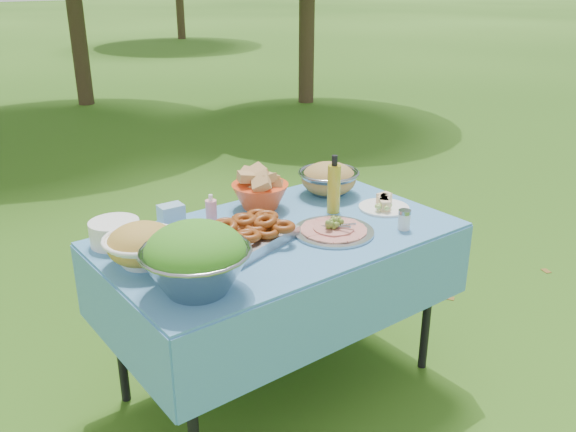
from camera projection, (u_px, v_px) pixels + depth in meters
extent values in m
plane|color=#1B3C0B|center=(280.00, 382.00, 2.84)|extent=(80.00, 80.00, 0.00)
cube|color=#82D6FB|center=(280.00, 311.00, 2.70)|extent=(1.46, 0.86, 0.76)
cylinder|color=white|center=(115.00, 232.00, 2.44)|extent=(0.26, 0.26, 0.10)
cube|color=#8BBBDE|center=(171.00, 215.00, 2.61)|extent=(0.11, 0.08, 0.09)
cylinder|color=pink|center=(211.00, 210.00, 2.61)|extent=(0.06, 0.06, 0.14)
cube|color=silver|center=(246.00, 233.00, 2.44)|extent=(0.44, 0.36, 0.09)
cylinder|color=#A1A4A9|center=(334.00, 224.00, 2.54)|extent=(0.42, 0.42, 0.08)
cylinder|color=gold|center=(334.00, 184.00, 2.72)|extent=(0.06, 0.06, 0.27)
cylinder|color=white|center=(384.00, 202.00, 2.80)|extent=(0.30, 0.30, 0.06)
cylinder|color=silver|center=(404.00, 220.00, 2.57)|extent=(0.06, 0.06, 0.09)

